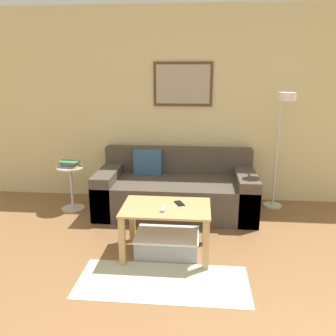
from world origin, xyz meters
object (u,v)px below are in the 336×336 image
object	(u,v)px
remote_control	(164,209)
couch	(176,190)
floor_lamp	(282,131)
side_table	(72,184)
book_stack	(70,164)
storage_bin	(167,243)
coffee_table	(166,217)
cell_phone	(179,203)

from	to	relation	value
remote_control	couch	bearing A→B (deg)	93.71
floor_lamp	side_table	xyz separation A→B (m)	(-2.61, -0.16, -0.69)
couch	book_stack	size ratio (longest dim) A/B	7.59
storage_bin	floor_lamp	size ratio (longest dim) A/B	0.41
floor_lamp	coffee_table	bearing A→B (deg)	-136.51
couch	cell_phone	bearing A→B (deg)	-84.23
floor_lamp	cell_phone	size ratio (longest dim) A/B	10.71
cell_phone	floor_lamp	bearing A→B (deg)	20.43
couch	book_stack	bearing A→B (deg)	-175.67
couch	remote_control	world-z (taller)	couch
coffee_table	remote_control	distance (m)	0.14
coffee_table	remote_control	size ratio (longest dim) A/B	5.58
storage_bin	cell_phone	xyz separation A→B (m)	(0.11, 0.05, 0.40)
floor_lamp	remote_control	xyz separation A→B (m)	(-1.30, -1.30, -0.53)
couch	remote_control	distance (m)	1.25
side_table	book_stack	distance (m)	0.27
couch	storage_bin	distance (m)	1.12
floor_lamp	side_table	size ratio (longest dim) A/B	2.64
storage_bin	remote_control	size ratio (longest dim) A/B	4.14
storage_bin	book_stack	world-z (taller)	book_stack
floor_lamp	book_stack	size ratio (longest dim) A/B	5.85
floor_lamp	book_stack	world-z (taller)	floor_lamp
storage_bin	coffee_table	bearing A→B (deg)	-100.47
side_table	remote_control	xyz separation A→B (m)	(1.31, -1.13, 0.16)
coffee_table	book_stack	size ratio (longest dim) A/B	3.26
floor_lamp	book_stack	xyz separation A→B (m)	(-2.61, -0.17, -0.43)
storage_bin	cell_phone	distance (m)	0.42
side_table	book_stack	size ratio (longest dim) A/B	2.21
storage_bin	book_stack	bearing A→B (deg)	142.81
coffee_table	cell_phone	distance (m)	0.18
coffee_table	cell_phone	size ratio (longest dim) A/B	5.98
remote_control	coffee_table	bearing A→B (deg)	85.22
coffee_table	storage_bin	size ratio (longest dim) A/B	1.35
floor_lamp	cell_phone	xyz separation A→B (m)	(-1.16, -1.13, -0.54)
couch	remote_control	xyz separation A→B (m)	(-0.03, -1.23, 0.23)
coffee_table	couch	bearing A→B (deg)	89.33
storage_bin	book_stack	distance (m)	1.74
book_stack	cell_phone	size ratio (longest dim) A/B	1.83
storage_bin	couch	bearing A→B (deg)	89.65
remote_control	floor_lamp	bearing A→B (deg)	49.99
book_stack	side_table	bearing A→B (deg)	83.35
couch	side_table	bearing A→B (deg)	-176.08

